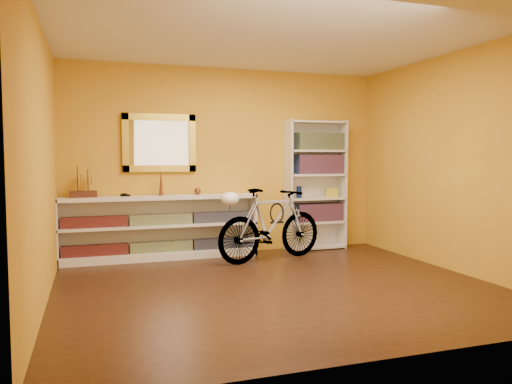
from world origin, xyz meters
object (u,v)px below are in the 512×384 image
object	(u,v)px
console_unit	(161,227)
bicycle	(271,224)
bookcase	(316,185)
helmet	(230,199)

from	to	relation	value
console_unit	bicycle	world-z (taller)	bicycle
console_unit	bookcase	bearing A→B (deg)	0.63
helmet	bookcase	bearing A→B (deg)	26.38
bookcase	bicycle	bearing A→B (deg)	-147.29
console_unit	bookcase	xyz separation A→B (m)	(2.27, 0.03, 0.52)
bookcase	bicycle	world-z (taller)	bookcase
bicycle	console_unit	bearing A→B (deg)	52.18
bookcase	helmet	distance (m)	1.69
bicycle	bookcase	bearing A→B (deg)	-72.61
bicycle	helmet	distance (m)	0.72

